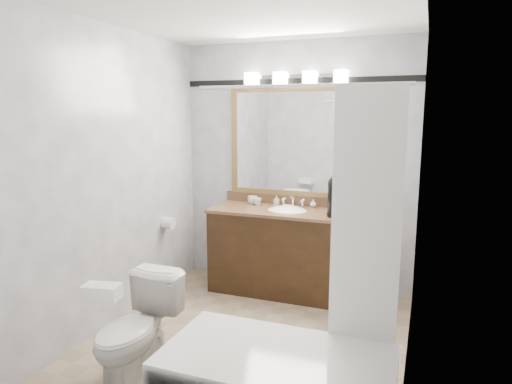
% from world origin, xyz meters
% --- Properties ---
extents(room, '(2.42, 2.62, 2.52)m').
position_xyz_m(room, '(0.00, 0.00, 1.25)').
color(room, '#9B8669').
rests_on(room, ground).
extents(vanity, '(1.53, 0.58, 0.97)m').
position_xyz_m(vanity, '(0.00, 1.02, 0.44)').
color(vanity, black).
rests_on(vanity, ground).
extents(mirror, '(1.40, 0.04, 1.10)m').
position_xyz_m(mirror, '(0.00, 1.28, 1.50)').
color(mirror, olive).
rests_on(mirror, room).
extents(vanity_light_bar, '(1.02, 0.14, 0.12)m').
position_xyz_m(vanity_light_bar, '(0.00, 1.23, 2.13)').
color(vanity_light_bar, silver).
rests_on(vanity_light_bar, room).
extents(accent_stripe, '(2.40, 0.01, 0.06)m').
position_xyz_m(accent_stripe, '(0.00, 1.29, 2.10)').
color(accent_stripe, black).
rests_on(accent_stripe, room).
extents(bathtub, '(1.30, 0.75, 1.96)m').
position_xyz_m(bathtub, '(0.55, -0.90, 0.28)').
color(bathtub, white).
rests_on(bathtub, ground).
extents(tp_roll, '(0.11, 0.12, 0.12)m').
position_xyz_m(tp_roll, '(-1.14, 0.66, 0.70)').
color(tp_roll, white).
rests_on(tp_roll, room).
extents(toilet, '(0.40, 0.69, 0.70)m').
position_xyz_m(toilet, '(-0.50, -0.81, 0.35)').
color(toilet, white).
rests_on(toilet, ground).
extents(tissue_box, '(0.23, 0.16, 0.09)m').
position_xyz_m(tissue_box, '(-0.50, -1.12, 0.75)').
color(tissue_box, white).
rests_on(tissue_box, toilet).
extents(coffee_maker, '(0.21, 0.24, 0.38)m').
position_xyz_m(coffee_maker, '(0.49, 0.96, 1.04)').
color(coffee_maker, black).
rests_on(coffee_maker, vanity).
extents(cup_left, '(0.11, 0.11, 0.08)m').
position_xyz_m(cup_left, '(-0.44, 1.19, 0.89)').
color(cup_left, white).
rests_on(cup_left, vanity).
extents(cup_right, '(0.10, 0.10, 0.07)m').
position_xyz_m(cup_right, '(-0.36, 1.14, 0.89)').
color(cup_right, white).
rests_on(cup_right, vanity).
extents(soap_bottle_a, '(0.05, 0.05, 0.10)m').
position_xyz_m(soap_bottle_a, '(-0.18, 1.21, 0.90)').
color(soap_bottle_a, white).
rests_on(soap_bottle_a, vanity).
extents(soap_bottle_b, '(0.07, 0.07, 0.08)m').
position_xyz_m(soap_bottle_b, '(0.21, 1.23, 0.89)').
color(soap_bottle_b, white).
rests_on(soap_bottle_b, vanity).
extents(soap_bar, '(0.08, 0.06, 0.03)m').
position_xyz_m(soap_bar, '(-0.03, 1.13, 0.86)').
color(soap_bar, beige).
rests_on(soap_bar, vanity).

